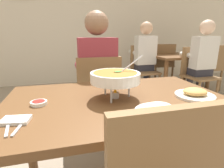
{
  "coord_description": "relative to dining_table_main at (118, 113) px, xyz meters",
  "views": [
    {
      "loc": [
        -0.3,
        -1.0,
        1.1
      ],
      "look_at": [
        0.0,
        0.15,
        0.77
      ],
      "focal_mm": 28.83,
      "sensor_mm": 36.0,
      "label": 1
    }
  ],
  "objects": [
    {
      "name": "cafe_rear_partition",
      "position": [
        0.0,
        3.26,
        0.88
      ],
      "size": [
        10.0,
        0.1,
        3.0
      ],
      "primitive_type": "cube",
      "color": "beige",
      "rests_on": "ground_plane"
    },
    {
      "name": "spoon_utensil",
      "position": [
        -0.5,
        -0.23,
        0.1
      ],
      "size": [
        0.04,
        0.17,
        0.01
      ],
      "primitive_type": "cube",
      "rotation": [
        0.0,
        0.0,
        -0.18
      ],
      "color": "silver",
      "rests_on": "dining_table_main"
    },
    {
      "name": "sauce_dish",
      "position": [
        -0.46,
        0.01,
        0.11
      ],
      "size": [
        0.09,
        0.09,
        0.02
      ],
      "color": "white",
      "rests_on": "dining_table_main"
    },
    {
      "name": "chair_bg_middle",
      "position": [
        1.77,
        1.46,
        -0.11
      ],
      "size": [
        0.49,
        0.49,
        0.9
      ],
      "color": "brown",
      "rests_on": "ground_plane"
    },
    {
      "name": "fork_utensil",
      "position": [
        -0.55,
        -0.23,
        0.1
      ],
      "size": [
        0.04,
        0.17,
        0.01
      ],
      "primitive_type": "cube",
      "rotation": [
        0.0,
        0.0,
        0.18
      ],
      "color": "silver",
      "rests_on": "dining_table_main"
    },
    {
      "name": "chair_diner_main",
      "position": [
        -0.0,
        0.72,
        -0.11
      ],
      "size": [
        0.44,
        0.44,
        0.9
      ],
      "color": "brown",
      "rests_on": "ground_plane"
    },
    {
      "name": "dining_table_far",
      "position": [
        1.78,
        1.99,
        -0.03
      ],
      "size": [
        1.0,
        0.8,
        0.72
      ],
      "color": "brown",
      "rests_on": "ground_plane"
    },
    {
      "name": "chair_bg_right",
      "position": [
        1.75,
        2.47,
        -0.11
      ],
      "size": [
        0.49,
        0.49,
        0.9
      ],
      "color": "brown",
      "rests_on": "ground_plane"
    },
    {
      "name": "diner_main",
      "position": [
        0.0,
        0.75,
        0.12
      ],
      "size": [
        0.4,
        0.45,
        1.31
      ],
      "color": "#2D2D38",
      "rests_on": "ground_plane"
    },
    {
      "name": "patron_bg_middle",
      "position": [
        1.81,
        1.42,
        0.12
      ],
      "size": [
        0.4,
        0.45,
        1.31
      ],
      "color": "#2D2D38",
      "rests_on": "ground_plane"
    },
    {
      "name": "curry_bowl",
      "position": [
        -0.02,
        0.01,
        0.23
      ],
      "size": [
        0.33,
        0.3,
        0.26
      ],
      "color": "silver",
      "rests_on": "dining_table_main"
    },
    {
      "name": "dining_table_main",
      "position": [
        0.0,
        0.0,
        0.0
      ],
      "size": [
        1.35,
        0.86,
        0.72
      ],
      "color": "brown",
      "rests_on": "ground_plane"
    },
    {
      "name": "chair_bg_left",
      "position": [
        1.09,
        2.04,
        -0.11
      ],
      "size": [
        0.44,
        0.44,
        0.9
      ],
      "color": "brown",
      "rests_on": "ground_plane"
    },
    {
      "name": "rice_plate",
      "position": [
        0.13,
        -0.27,
        0.12
      ],
      "size": [
        0.24,
        0.24,
        0.06
      ],
      "color": "white",
      "rests_on": "dining_table_main"
    },
    {
      "name": "chair_bg_corner",
      "position": [
        2.46,
        1.89,
        -0.11
      ],
      "size": [
        0.48,
        0.48,
        0.9
      ],
      "color": "brown",
      "rests_on": "ground_plane"
    },
    {
      "name": "napkin_folded",
      "position": [
        -0.53,
        -0.18,
        0.11
      ],
      "size": [
        0.13,
        0.1,
        0.02
      ],
      "primitive_type": "cube",
      "rotation": [
        0.0,
        0.0,
        -0.15
      ],
      "color": "white",
      "rests_on": "dining_table_main"
    },
    {
      "name": "appetizer_plate",
      "position": [
        0.47,
        -0.1,
        0.12
      ],
      "size": [
        0.24,
        0.24,
        0.06
      ],
      "color": "white",
      "rests_on": "dining_table_main"
    },
    {
      "name": "patron_bg_left",
      "position": [
        1.11,
        2.05,
        0.12
      ],
      "size": [
        0.4,
        0.45,
        1.31
      ],
      "color": "#2D2D38",
      "rests_on": "ground_plane"
    }
  ]
}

